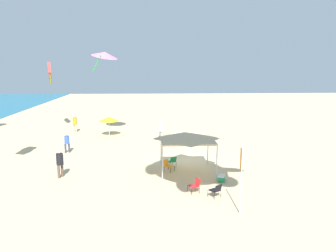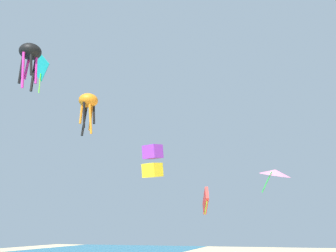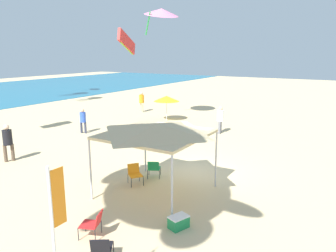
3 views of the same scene
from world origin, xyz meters
TOP-DOWN VIEW (x-y plane):
  - ground at (0.00, 0.00)m, footprint 120.00×120.00m
  - canopy_tent at (-2.71, 0.27)m, footprint 3.59×3.56m
  - beach_umbrella at (9.48, 7.19)m, footprint 2.05×2.05m
  - folding_chair_near_cooler at (-6.34, 0.14)m, footprint 0.71×0.77m
  - folding_chair_right_of_tent at (-7.17, -0.92)m, footprint 0.81×0.77m
  - folding_chair_left_of_tent at (-2.39, 1.56)m, footprint 0.79×0.81m
  - folding_chair_facing_ocean at (-1.46, 1.22)m, footprint 0.79×0.75m
  - cooler_box at (-4.58, -1.78)m, footprint 0.72×0.60m
  - banner_flag at (-9.19, -1.75)m, footprint 0.36×0.06m
  - person_by_tent at (11.70, 11.23)m, footprint 0.45×0.45m
  - person_beachcomber at (2.95, 9.89)m, footprint 0.40×0.44m
  - person_far_stroller at (-3.33, 8.76)m, footprint 0.48×0.45m
  - person_kite_handler at (7.68, 1.85)m, footprint 0.50×0.45m
  - kite_delta_pink at (8.97, 7.33)m, footprint 3.69×3.69m
  - kite_parafoil_red at (13.43, 14.14)m, footprint 4.03×1.46m

SIDE VIEW (x-z plane):
  - ground at x=0.00m, z-range -0.10..0.00m
  - cooler_box at x=-4.58m, z-range 0.00..0.40m
  - folding_chair_near_cooler at x=-6.34m, z-range 0.06..0.88m
  - folding_chair_right_of_tent at x=-7.17m, z-range 0.06..0.88m
  - folding_chair_left_of_tent at x=-2.39m, z-range 0.06..0.88m
  - folding_chair_facing_ocean at x=-1.46m, z-range 0.06..0.88m
  - person_beachcomber at x=2.95m, z-range 0.15..1.84m
  - person_by_tent at x=11.70m, z-range 0.16..2.05m
  - person_kite_handler at x=7.68m, z-range 0.16..2.05m
  - person_far_stroller at x=-3.33m, z-range 0.17..2.08m
  - beach_umbrella at x=9.48m, z-range 0.78..2.82m
  - banner_flag at x=-9.19m, z-range 0.35..3.83m
  - canopy_tent at x=-2.71m, z-range 1.15..3.94m
  - kite_parafoil_red at x=13.43m, z-range 5.15..7.62m
  - kite_delta_pink at x=8.97m, z-range 7.25..9.47m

